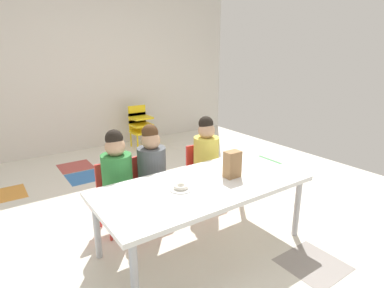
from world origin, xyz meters
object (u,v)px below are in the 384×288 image
paper_bag_brown (232,164)px  seated_child_far_right (206,152)px  kid_chair_yellow_stack (140,123)px  paper_plate_near_edge (181,189)px  craft_table (203,189)px  seated_child_near_camera (117,171)px  donut_powdered_on_plate (181,186)px  seated_child_middle_seat (151,164)px

paper_bag_brown → seated_child_far_right: bearing=70.9°
kid_chair_yellow_stack → paper_plate_near_edge: size_ratio=3.78×
craft_table → seated_child_near_camera: (-0.46, 0.63, 0.05)m
paper_plate_near_edge → donut_powdered_on_plate: bearing=0.0°
kid_chair_yellow_stack → paper_plate_near_edge: bearing=-109.8°
kid_chair_yellow_stack → donut_powdered_on_plate: bearing=-109.8°
seated_child_near_camera → seated_child_far_right: 0.96m
seated_child_far_right → paper_bag_brown: size_ratio=4.17×
seated_child_far_right → paper_bag_brown: (-0.23, -0.65, 0.11)m
kid_chair_yellow_stack → paper_bag_brown: paper_bag_brown is taller
craft_table → paper_bag_brown: paper_bag_brown is taller
seated_child_near_camera → kid_chair_yellow_stack: size_ratio=1.35×
seated_child_near_camera → seated_child_far_right: bearing=0.0°
craft_table → paper_bag_brown: bearing=-5.2°
seated_child_near_camera → kid_chair_yellow_stack: bearing=59.9°
craft_table → kid_chair_yellow_stack: size_ratio=2.46×
seated_child_middle_seat → donut_powdered_on_plate: seated_child_middle_seat is taller
paper_plate_near_edge → craft_table: bearing=-3.7°
seated_child_middle_seat → paper_plate_near_edge: size_ratio=5.10×
paper_bag_brown → donut_powdered_on_plate: size_ratio=1.96×
kid_chair_yellow_stack → donut_powdered_on_plate: (-1.01, -2.81, 0.18)m
donut_powdered_on_plate → paper_plate_near_edge: bearing=0.0°
craft_table → seated_child_middle_seat: size_ratio=1.82×
seated_child_middle_seat → paper_bag_brown: 0.77m
seated_child_far_right → paper_plate_near_edge: bearing=-138.8°
donut_powdered_on_plate → seated_child_far_right: bearing=41.2°
seated_child_far_right → seated_child_near_camera: bearing=180.0°
paper_plate_near_edge → donut_powdered_on_plate: donut_powdered_on_plate is taller
seated_child_middle_seat → paper_bag_brown: (0.40, -0.65, 0.11)m
paper_plate_near_edge → donut_powdered_on_plate: 0.02m
craft_table → paper_plate_near_edge: 0.21m
seated_child_near_camera → paper_plate_near_edge: seated_child_near_camera is taller
paper_plate_near_edge → donut_powdered_on_plate: (0.00, 0.00, 0.02)m
seated_child_far_right → kid_chair_yellow_stack: seated_child_far_right is taller
donut_powdered_on_plate → craft_table: bearing=-3.7°
seated_child_middle_seat → donut_powdered_on_plate: (-0.07, -0.61, 0.02)m
paper_bag_brown → paper_plate_near_edge: (-0.48, 0.04, -0.11)m
craft_table → paper_plate_near_edge: paper_plate_near_edge is taller
seated_child_middle_seat → donut_powdered_on_plate: 0.62m
seated_child_middle_seat → paper_bag_brown: seated_child_middle_seat is taller
paper_bag_brown → craft_table: bearing=174.8°
craft_table → seated_child_far_right: seated_child_far_right is taller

